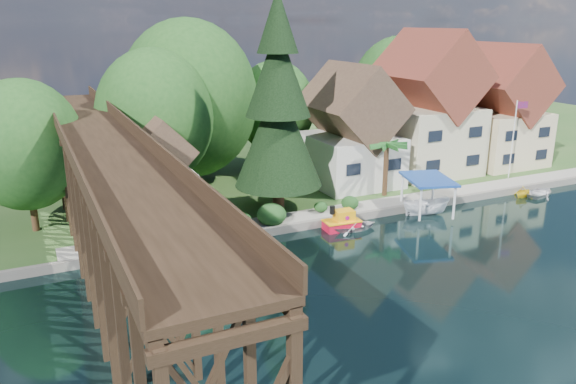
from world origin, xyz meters
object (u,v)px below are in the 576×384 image
trestle_bridge (107,196)px  house_center (427,113)px  palm_tree (387,146)px  flagpole (515,131)px  house_left (351,134)px  conifer (278,108)px  boat_white_b (541,192)px  boat_white_a (353,224)px  boat_yellow (523,191)px  boat_canopy (427,199)px  tugboat (342,222)px  shed (159,174)px  house_right (499,114)px

trestle_bridge → house_center: bearing=19.5°
palm_tree → flagpole: size_ratio=0.67×
house_left → trestle_bridge: bearing=-154.8°
conifer → boat_white_b: size_ratio=4.89×
trestle_bridge → house_center: house_center is taller
conifer → palm_tree: bearing=-2.5°
conifer → boat_white_a: (3.75, -5.26, -8.26)m
boat_yellow → boat_white_a: bearing=75.7°
conifer → boat_canopy: conifer is taller
conifer → tugboat: 9.90m
trestle_bridge → boat_canopy: size_ratio=7.91×
boat_white_a → flagpole: bearing=-69.9°
palm_tree → shed: bearing=170.3°
trestle_bridge → flagpole: bearing=8.6°
flagpole → boat_canopy: bearing=-162.7°
trestle_bridge → palm_tree: trestle_bridge is taller
house_right → boat_white_b: 11.47m
house_left → shed: house_left is taller
conifer → boat_canopy: bearing=-24.7°
house_right → boat_white_a: size_ratio=3.34×
house_right → boat_white_a: bearing=-157.9°
trestle_bridge → conifer: conifer is taller
house_left → boat_white_a: (-5.44, -9.52, -4.75)m
palm_tree → boat_white_b: size_ratio=1.43×
shed → trestle_bridge: bearing=-118.2°
conifer → palm_tree: size_ratio=3.41×
conifer → flagpole: conifer is taller
trestle_bridge → shed: 10.69m
shed → tugboat: bearing=-33.0°
conifer → boat_yellow: 23.68m
house_right → flagpole: 5.88m
conifer → boat_white_a: conifer is taller
tugboat → boat_yellow: bearing=0.3°
house_right → boat_white_b: size_ratio=3.60×
house_right → conifer: bearing=-171.1°
house_right → boat_yellow: size_ratio=5.73×
house_left → conifer: bearing=-155.1°
palm_tree → tugboat: palm_tree is taller
trestle_bridge → boat_white_b: trestle_bridge is taller
shed → tugboat: shed is taller
house_left → shed: size_ratio=1.40×
shed → house_left: bearing=4.8°
trestle_bridge → tugboat: size_ratio=15.45×
tugboat → boat_white_b: (20.53, -0.24, -0.24)m
shed → flagpole: size_ratio=1.06×
boat_yellow → boat_white_b: boat_yellow is taller
boat_yellow → tugboat: bearing=74.6°
house_right → house_center: bearing=176.8°
house_right → boat_white_a: house_right is taller
house_left → boat_canopy: 10.12m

